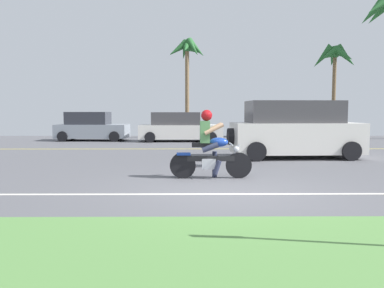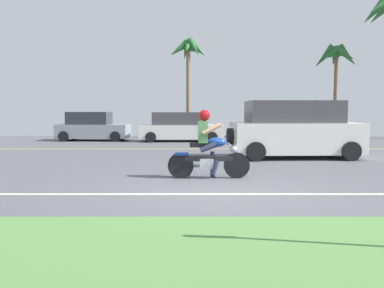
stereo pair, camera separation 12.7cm
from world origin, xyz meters
name	(u,v)px [view 1 (the left image)]	position (x,y,z in m)	size (l,w,h in m)	color
ground	(216,170)	(0.00, 3.00, -0.02)	(56.00, 30.00, 0.04)	#545459
grass_median	(266,270)	(0.00, -4.10, 0.03)	(56.00, 3.80, 0.06)	#548442
lane_line_near	(228,194)	(0.00, -0.35, 0.00)	(50.40, 0.12, 0.01)	silver
lane_line_far	(207,149)	(0.00, 8.92, 0.00)	(50.40, 0.12, 0.01)	yellow
motorcyclist	(210,149)	(-0.26, 1.51, 0.71)	(2.00, 0.65, 1.67)	black
suv_nearby	(294,130)	(2.94, 5.73, 0.96)	(4.65, 2.25, 1.99)	white
parked_car_0	(91,127)	(-6.22, 13.85, 0.74)	(3.97, 1.99, 1.60)	#8C939E
parked_car_1	(179,128)	(-1.29, 13.31, 0.74)	(4.50, 1.98, 1.58)	white
palm_tree_0	(187,54)	(-0.87, 15.94, 5.05)	(2.47, 2.46, 6.01)	brown
palm_tree_2	(335,59)	(8.22, 16.33, 4.82)	(2.97, 3.17, 5.81)	brown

